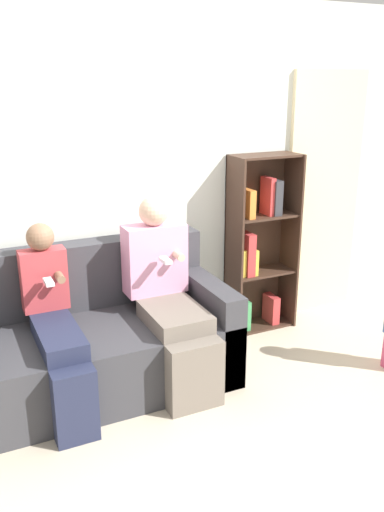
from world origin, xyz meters
The scene contains 7 objects.
ground_plane centered at (0.00, 0.00, 0.00)m, with size 14.00×14.00×0.00m, color beige.
back_wall centered at (0.00, 1.02, 1.27)m, with size 10.00×0.06×2.55m.
curtain_panel centered at (1.81, 0.97, 1.03)m, with size 0.72×0.04×2.06m.
couch centered at (-0.36, 0.55, 0.31)m, with size 1.78×0.89×0.92m.
adult_seated centered at (0.13, 0.42, 0.64)m, with size 0.42×0.81×1.24m.
child_seated centered at (-0.63, 0.39, 0.57)m, with size 0.29×0.82×1.13m.
bookshelf centered at (1.11, 0.87, 0.70)m, with size 0.55×0.28×1.43m.
Camera 1 is at (-1.16, -2.67, 1.99)m, focal length 38.00 mm.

